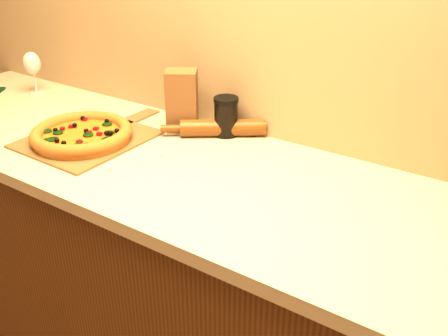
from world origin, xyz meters
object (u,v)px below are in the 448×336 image
Objects in this scene: pizza at (82,134)px; wine_glass at (32,64)px; dark_jar at (226,116)px; pizza_peel at (91,137)px; rolling_pin at (223,128)px.

pizza is 1.88× the size of wine_glass.
wine_glass reaches higher than dark_jar.
dark_jar is at bearing 4.83° from wine_glass.
wine_glass reaches higher than pizza_peel.
pizza_peel is 0.46m from dark_jar.
wine_glass is at bearing 156.34° from pizza.
pizza_peel is at bearing -20.41° from wine_glass.
pizza is at bearing -138.88° from dark_jar.
rolling_pin is at bearing 40.39° from pizza.
dark_jar reaches higher than pizza_peel.
rolling_pin is at bearing -109.75° from dark_jar.
pizza_peel is 3.02× the size of wine_glass.
dark_jar is (0.00, 0.01, 0.04)m from rolling_pin.
wine_glass is 1.31× the size of dark_jar.
wine_glass reaches higher than rolling_pin.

